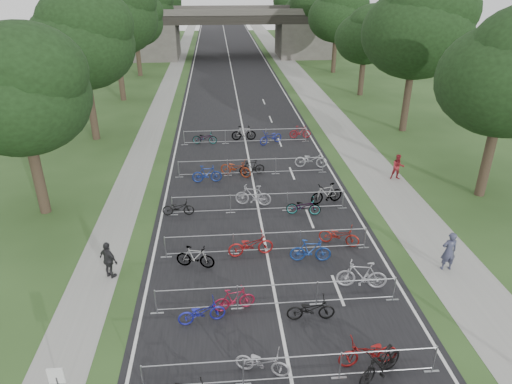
# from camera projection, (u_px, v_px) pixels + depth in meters

# --- Properties ---
(road) EXTENTS (11.00, 140.00, 0.01)m
(road) POSITION_uv_depth(u_px,v_px,m) (233.00, 77.00, 56.07)
(road) COLOR black
(road) RESTS_ON ground
(sidewalk_right) EXTENTS (3.00, 140.00, 0.01)m
(sidewalk_right) POSITION_uv_depth(u_px,v_px,m) (297.00, 76.00, 56.68)
(sidewalk_right) COLOR gray
(sidewalk_right) RESTS_ON ground
(sidewalk_left) EXTENTS (2.00, 140.00, 0.01)m
(sidewalk_left) POSITION_uv_depth(u_px,v_px,m) (171.00, 78.00, 55.49)
(sidewalk_left) COLOR gray
(sidewalk_left) RESTS_ON ground
(lane_markings) EXTENTS (0.12, 140.00, 0.00)m
(lane_markings) POSITION_uv_depth(u_px,v_px,m) (233.00, 77.00, 56.07)
(lane_markings) COLOR silver
(lane_markings) RESTS_ON ground
(overpass_bridge) EXTENTS (31.00, 8.00, 7.05)m
(overpass_bridge) POSITION_uv_depth(u_px,v_px,m) (228.00, 33.00, 67.98)
(overpass_bridge) COLOR #4A4742
(overpass_bridge) RESTS_ON ground
(park_sign) EXTENTS (0.45, 0.06, 1.83)m
(park_sign) POSITION_uv_depth(u_px,v_px,m) (58.00, 383.00, 12.85)
(park_sign) COLOR #4C4C51
(park_sign) RESTS_ON ground
(tree_left_0) EXTENTS (6.72, 6.72, 10.25)m
(tree_left_0) POSITION_uv_depth(u_px,v_px,m) (21.00, 93.00, 21.81)
(tree_left_0) COLOR #33261C
(tree_left_0) RESTS_ON ground
(tree_right_0) EXTENTS (7.17, 7.17, 10.93)m
(tree_right_0) POSITION_uv_depth(u_px,v_px,m) (510.00, 75.00, 23.51)
(tree_right_0) COLOR #33261C
(tree_right_0) RESTS_ON ground
(tree_left_1) EXTENTS (7.56, 7.56, 11.53)m
(tree_left_1) POSITION_uv_depth(u_px,v_px,m) (82.00, 41.00, 32.22)
(tree_left_1) COLOR #33261C
(tree_left_1) RESTS_ON ground
(tree_right_1) EXTENTS (8.18, 8.18, 12.47)m
(tree_right_1) POSITION_uv_depth(u_px,v_px,m) (419.00, 29.00, 33.84)
(tree_right_1) COLOR #33261C
(tree_right_1) RESTS_ON ground
(tree_left_2) EXTENTS (8.40, 8.40, 12.81)m
(tree_left_2) POSITION_uv_depth(u_px,v_px,m) (114.00, 14.00, 42.62)
(tree_left_2) COLOR #33261C
(tree_left_2) RESTS_ON ground
(tree_right_2) EXTENTS (6.16, 6.16, 9.39)m
(tree_right_2) POSITION_uv_depth(u_px,v_px,m) (367.00, 36.00, 45.45)
(tree_right_2) COLOR #33261C
(tree_right_2) RESTS_ON ground
(tree_left_3) EXTENTS (6.72, 6.72, 10.25)m
(tree_left_3) POSITION_uv_depth(u_px,v_px,m) (135.00, 21.00, 54.09)
(tree_left_3) COLOR #33261C
(tree_left_3) RESTS_ON ground
(tree_right_3) EXTENTS (7.17, 7.17, 10.93)m
(tree_right_3) POSITION_uv_depth(u_px,v_px,m) (338.00, 15.00, 55.79)
(tree_right_3) COLOR #33261C
(tree_right_3) RESTS_ON ground
(tree_left_4) EXTENTS (7.56, 7.56, 11.53)m
(tree_left_4) POSITION_uv_depth(u_px,v_px,m) (148.00, 6.00, 64.50)
(tree_left_4) COLOR #33261C
(tree_left_4) RESTS_ON ground
(tree_right_4) EXTENTS (8.18, 8.18, 12.47)m
(tree_right_4) POSITION_uv_depth(u_px,v_px,m) (318.00, 1.00, 66.12)
(tree_right_4) COLOR #33261C
(tree_right_4) RESTS_ON ground
(tree_right_5) EXTENTS (6.16, 6.16, 9.39)m
(tree_right_5) POSITION_uv_depth(u_px,v_px,m) (303.00, 9.00, 77.74)
(tree_right_5) COLOR #33261C
(tree_right_5) RESTS_ON ground
(tree_left_6) EXTENTS (6.72, 6.72, 10.25)m
(tree_left_6) POSITION_uv_depth(u_px,v_px,m) (164.00, 2.00, 86.38)
(tree_left_6) COLOR #33261C
(tree_left_6) RESTS_ON ground
(barrier_row_1) EXTENTS (9.70, 0.08, 1.10)m
(barrier_row_1) POSITION_uv_depth(u_px,v_px,m) (292.00, 369.00, 14.23)
(barrier_row_1) COLOR #95979C
(barrier_row_1) RESTS_ON ground
(barrier_row_2) EXTENTS (9.70, 0.08, 1.10)m
(barrier_row_2) POSITION_uv_depth(u_px,v_px,m) (277.00, 295.00, 17.45)
(barrier_row_2) COLOR #95979C
(barrier_row_2) RESTS_ON ground
(barrier_row_3) EXTENTS (9.70, 0.08, 1.10)m
(barrier_row_3) POSITION_uv_depth(u_px,v_px,m) (267.00, 243.00, 20.86)
(barrier_row_3) COLOR #95979C
(barrier_row_3) RESTS_ON ground
(barrier_row_4) EXTENTS (9.70, 0.08, 1.10)m
(barrier_row_4) POSITION_uv_depth(u_px,v_px,m) (259.00, 203.00, 24.45)
(barrier_row_4) COLOR #95979C
(barrier_row_4) RESTS_ON ground
(barrier_row_5) EXTENTS (9.70, 0.08, 1.10)m
(barrier_row_5) POSITION_uv_depth(u_px,v_px,m) (252.00, 167.00, 28.93)
(barrier_row_5) COLOR #95979C
(barrier_row_5) RESTS_ON ground
(barrier_row_6) EXTENTS (9.70, 0.08, 1.10)m
(barrier_row_6) POSITION_uv_depth(u_px,v_px,m) (246.00, 136.00, 34.31)
(barrier_row_6) COLOR #95979C
(barrier_row_6) RESTS_ON ground
(bike_5) EXTENTS (1.89, 1.16, 0.94)m
(bike_5) POSITION_uv_depth(u_px,v_px,m) (262.00, 362.00, 14.58)
(bike_5) COLOR #98979E
(bike_5) RESTS_ON ground
(bike_6) EXTENTS (1.92, 1.45, 1.15)m
(bike_6) POSITION_uv_depth(u_px,v_px,m) (380.00, 364.00, 14.36)
(bike_6) COLOR black
(bike_6) RESTS_ON ground
(bike_7) EXTENTS (2.07, 0.85, 1.06)m
(bike_7) POSITION_uv_depth(u_px,v_px,m) (369.00, 353.00, 14.84)
(bike_7) COLOR maroon
(bike_7) RESTS_ON ground
(bike_8) EXTENTS (1.85, 0.93, 0.93)m
(bike_8) POSITION_uv_depth(u_px,v_px,m) (202.00, 312.00, 16.72)
(bike_8) COLOR #1C1F9A
(bike_8) RESTS_ON ground
(bike_9) EXTENTS (1.69, 0.75, 0.98)m
(bike_9) POSITION_uv_depth(u_px,v_px,m) (234.00, 299.00, 17.33)
(bike_9) COLOR maroon
(bike_9) RESTS_ON ground
(bike_10) EXTENTS (1.82, 0.68, 0.95)m
(bike_10) POSITION_uv_depth(u_px,v_px,m) (311.00, 309.00, 16.86)
(bike_10) COLOR black
(bike_10) RESTS_ON ground
(bike_11) EXTENTS (2.13, 0.96, 1.24)m
(bike_11) POSITION_uv_depth(u_px,v_px,m) (362.00, 275.00, 18.50)
(bike_11) COLOR #A4A4AB
(bike_11) RESTS_ON ground
(bike_12) EXTENTS (1.80, 0.91, 1.04)m
(bike_12) POSITION_uv_depth(u_px,v_px,m) (195.00, 257.00, 19.84)
(bike_12) COLOR #95979C
(bike_12) RESTS_ON ground
(bike_13) EXTENTS (2.16, 0.99, 1.10)m
(bike_13) POSITION_uv_depth(u_px,v_px,m) (251.00, 245.00, 20.68)
(bike_13) COLOR maroon
(bike_13) RESTS_ON ground
(bike_14) EXTENTS (1.89, 0.70, 1.11)m
(bike_14) POSITION_uv_depth(u_px,v_px,m) (310.00, 251.00, 20.24)
(bike_14) COLOR navy
(bike_14) RESTS_ON ground
(bike_15) EXTENTS (2.04, 1.39, 1.01)m
(bike_15) POSITION_uv_depth(u_px,v_px,m) (339.00, 235.00, 21.51)
(bike_15) COLOR maroon
(bike_15) RESTS_ON ground
(bike_16) EXTENTS (1.69, 0.63, 0.88)m
(bike_16) POSITION_uv_depth(u_px,v_px,m) (178.00, 208.00, 24.15)
(bike_16) COLOR black
(bike_16) RESTS_ON ground
(bike_17) EXTENTS (2.08, 0.98, 1.21)m
(bike_17) POSITION_uv_depth(u_px,v_px,m) (253.00, 195.00, 25.12)
(bike_17) COLOR #929299
(bike_17) RESTS_ON ground
(bike_18) EXTENTS (1.92, 0.94, 0.96)m
(bike_18) POSITION_uv_depth(u_px,v_px,m) (303.00, 206.00, 24.20)
(bike_18) COLOR #95979C
(bike_18) RESTS_ON ground
(bike_19) EXTENTS (2.01, 1.06, 1.16)m
(bike_19) POSITION_uv_depth(u_px,v_px,m) (327.00, 194.00, 25.37)
(bike_19) COLOR #95979C
(bike_19) RESTS_ON ground
(bike_20) EXTENTS (1.85, 0.55, 1.10)m
(bike_20) POSITION_uv_depth(u_px,v_px,m) (207.00, 174.00, 27.91)
(bike_20) COLOR navy
(bike_20) RESTS_ON ground
(bike_21) EXTENTS (2.19, 1.59, 1.10)m
(bike_21) POSITION_uv_depth(u_px,v_px,m) (236.00, 168.00, 28.76)
(bike_21) COLOR #953215
(bike_21) RESTS_ON ground
(bike_22) EXTENTS (1.71, 0.72, 0.99)m
(bike_22) POSITION_uv_depth(u_px,v_px,m) (252.00, 167.00, 29.01)
(bike_22) COLOR black
(bike_22) RESTS_ON ground
(bike_23) EXTENTS (2.20, 1.07, 1.11)m
(bike_23) POSITION_uv_depth(u_px,v_px,m) (311.00, 160.00, 30.04)
(bike_23) COLOR #A0A2A8
(bike_23) RESTS_ON ground
(bike_24) EXTENTS (1.89, 0.86, 0.96)m
(bike_24) POSITION_uv_depth(u_px,v_px,m) (205.00, 138.00, 34.19)
(bike_24) COLOR #95979C
(bike_24) RESTS_ON ground
(bike_25) EXTENTS (1.88, 0.56, 1.12)m
(bike_25) POSITION_uv_depth(u_px,v_px,m) (244.00, 133.00, 34.92)
(bike_25) COLOR #95979C
(bike_25) RESTS_ON ground
(bike_26) EXTENTS (2.08, 1.63, 1.05)m
(bike_26) POSITION_uv_depth(u_px,v_px,m) (271.00, 137.00, 34.18)
(bike_26) COLOR navy
(bike_26) RESTS_ON ground
(bike_27) EXTENTS (1.67, 0.53, 1.00)m
(bike_27) POSITION_uv_depth(u_px,v_px,m) (300.00, 132.00, 35.37)
(bike_27) COLOR maroon
(bike_27) RESTS_ON ground
(pedestrian_a) EXTENTS (0.67, 0.44, 1.83)m
(pedestrian_a) POSITION_uv_depth(u_px,v_px,m) (449.00, 251.00, 19.54)
(pedestrian_a) COLOR #363952
(pedestrian_a) RESTS_ON ground
(pedestrian_b) EXTENTS (0.86, 0.70, 1.62)m
(pedestrian_b) POSITION_uv_depth(u_px,v_px,m) (398.00, 167.00, 28.22)
(pedestrian_b) COLOR maroon
(pedestrian_b) RESTS_ON ground
(pedestrian_c) EXTENTS (1.04, 0.92, 1.69)m
(pedestrian_c) POSITION_uv_depth(u_px,v_px,m) (109.00, 260.00, 19.06)
(pedestrian_c) COLOR #252527
(pedestrian_c) RESTS_ON ground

